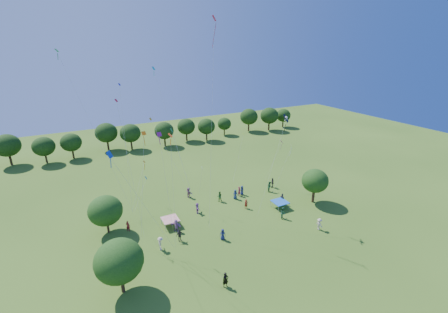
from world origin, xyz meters
TOP-DOWN VIEW (x-y plane):
  - ground at (0.00, 0.00)m, footprint 160.00×160.00m
  - near_tree_west at (-13.87, 9.76)m, footprint 4.82×4.82m
  - near_tree_north at (-13.72, 21.47)m, footprint 4.43×4.43m
  - near_tree_east at (16.65, 14.93)m, footprint 4.13×4.13m
  - treeline at (-1.73, 55.43)m, footprint 88.01×8.77m
  - tent_red_stripe at (-5.80, 19.05)m, footprint 2.20×2.20m
  - tent_blue at (10.76, 15.91)m, footprint 2.20×2.20m
  - man_in_black at (-4.29, 5.48)m, footprint 0.67×0.45m
  - crowd_person_0 at (7.81, 22.41)m, footprint 0.49×0.83m
  - crowd_person_1 at (7.22, 22.27)m, footprint 0.74×0.66m
  - crowd_person_2 at (12.66, 21.25)m, footprint 0.80×1.03m
  - crowd_person_3 at (11.90, 8.71)m, footprint 0.53×1.13m
  - crowd_person_4 at (14.04, 22.31)m, footprint 0.81×1.16m
  - crowd_person_5 at (-1.13, 20.45)m, footprint 1.02×1.65m
  - crowd_person_6 at (-0.81, 12.84)m, footprint 0.86×0.69m
  - crowd_person_7 at (6.06, 18.19)m, footprint 0.58×0.37m
  - crowd_person_8 at (3.44, 22.18)m, footprint 0.95×0.69m
  - crowd_person_9 at (-8.51, 14.54)m, footprint 0.84×1.26m
  - crowd_person_10 at (11.84, 16.72)m, footprint 0.54×1.09m
  - crowd_person_11 at (-0.49, 25.66)m, footprint 0.93×1.73m
  - crowd_person_12 at (6.09, 21.65)m, footprint 0.89×0.64m
  - crowd_person_13 at (-11.29, 20.47)m, footprint 0.69×0.64m
  - crowd_person_14 at (9.33, 13.34)m, footprint 0.84×0.98m
  - crowd_person_15 at (-12.06, 14.84)m, footprint 1.17×0.95m
  - crowd_person_16 at (-5.86, 15.11)m, footprint 1.08×0.65m
  - crowd_person_17 at (-5.51, 17.46)m, footprint 1.50×1.62m
  - pirate_kite at (9.59, 14.60)m, footprint 5.54×1.89m
  - red_high_kite at (1.17, 19.14)m, footprint 4.09×6.10m
  - small_kite_0 at (-9.00, 17.17)m, footprint 2.17×1.69m
  - small_kite_1 at (-7.70, 10.41)m, footprint 1.08×3.41m
  - small_kite_2 at (9.76, 26.25)m, footprint 3.08×1.90m
  - small_kite_3 at (-14.35, 26.91)m, footprint 6.22×5.92m
  - small_kite_4 at (-9.22, 27.52)m, footprint 1.53×7.08m
  - small_kite_5 at (-8.58, 10.05)m, footprint 2.00×3.36m
  - small_kite_6 at (-0.62, 19.78)m, footprint 1.55×4.94m
  - small_kite_7 at (-7.55, 25.07)m, footprint 2.90×2.97m
  - small_kite_8 at (-10.72, 17.69)m, footprint 1.26×2.24m
  - small_kite_9 at (-4.08, 26.22)m, footprint 4.76×3.96m
  - small_kite_10 at (-7.35, 26.99)m, footprint 3.61×5.02m
  - small_kite_11 at (-2.51, 25.03)m, footprint 2.41×2.58m
  - small_kite_12 at (-12.37, 8.91)m, footprint 6.37×4.65m
  - small_kite_13 at (15.29, 22.45)m, footprint 2.64×1.31m
  - small_kite_14 at (13.72, 18.37)m, footprint 3.10×0.44m
  - small_kite_15 at (-2.98, 28.40)m, footprint 3.14×6.99m

SIDE VIEW (x-z plane):
  - ground at x=0.00m, z-range 0.00..0.00m
  - crowd_person_6 at x=-0.81m, z-range 0.00..1.54m
  - crowd_person_7 at x=6.06m, z-range 0.00..1.54m
  - crowd_person_13 at x=-11.29m, z-range 0.00..1.55m
  - crowd_person_0 at x=7.81m, z-range 0.00..1.62m
  - crowd_person_12 at x=6.09m, z-range 0.00..1.63m
  - crowd_person_15 at x=-12.06m, z-range 0.00..1.64m
  - crowd_person_5 at x=-1.13m, z-range 0.00..1.67m
  - crowd_person_1 at x=7.22m, z-range 0.00..1.67m
  - crowd_person_3 at x=11.90m, z-range 0.00..1.70m
  - crowd_person_8 at x=3.44m, z-range 0.00..1.72m
  - crowd_person_16 at x=-5.86m, z-range 0.00..1.73m
  - man_in_black at x=-4.29m, z-range 0.00..1.75m
  - crowd_person_17 at x=-5.51m, z-range 0.00..1.75m
  - crowd_person_11 at x=-0.49m, z-range 0.00..1.75m
  - crowd_person_14 at x=9.33m, z-range 0.00..1.75m
  - crowd_person_9 at x=-8.51m, z-range 0.00..1.78m
  - crowd_person_4 at x=14.04m, z-range 0.00..1.80m
  - crowd_person_10 at x=11.84m, z-range 0.00..1.83m
  - crowd_person_2 at x=12.66m, z-range 0.00..1.85m
  - tent_red_stripe at x=-5.80m, z-range 0.49..1.59m
  - tent_blue at x=10.76m, z-range 0.49..1.59m
  - near_tree_north at x=-13.72m, z-range 0.65..5.96m
  - near_tree_east at x=16.65m, z-range 0.93..6.54m
  - near_tree_west at x=-13.87m, z-range 0.82..6.82m
  - treeline at x=-1.73m, z-range 0.70..7.48m
  - small_kite_7 at x=-7.55m, z-range 2.64..6.73m
  - small_kite_10 at x=-7.35m, z-range 2.82..8.47m
  - small_kite_6 at x=-0.62m, z-range 2.95..9.88m
  - small_kite_14 at x=13.72m, z-range 3.44..11.16m
  - small_kite_2 at x=9.76m, z-range 3.42..11.53m
  - small_kite_13 at x=15.29m, z-range 3.90..11.16m
  - small_kite_9 at x=-4.08m, z-range 3.88..16.25m
  - small_kite_11 at x=-2.51m, z-range 4.87..15.78m
  - small_kite_0 at x=-9.00m, z-range 4.96..18.06m
  - small_kite_5 at x=-8.58m, z-range 4.54..19.68m
  - small_kite_1 at x=-7.70m, z-range 5.16..19.91m
  - small_kite_8 at x=-10.72m, z-range 4.10..20.99m
  - small_kite_4 at x=-9.22m, z-range 3.99..21.28m
  - small_kite_12 at x=-12.37m, z-range 5.46..19.86m
  - pirate_kite at x=9.59m, z-range 7.41..21.17m
  - small_kite_15 at x=-2.98m, z-range 6.44..25.87m
  - small_kite_3 at x=-14.35m, z-range 6.04..28.06m
  - red_high_kite at x=1.17m, z-range 9.08..34.98m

